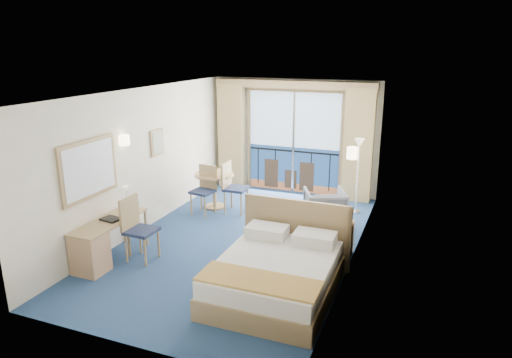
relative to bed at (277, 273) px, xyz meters
name	(u,v)px	position (x,y,z in m)	size (l,w,h in m)	color
floor	(241,241)	(-1.18, 1.46, -0.31)	(6.50, 6.50, 0.00)	navy
room_walls	(240,146)	(-1.18, 1.46, 1.47)	(4.04, 6.54, 2.72)	beige
balcony_door	(293,145)	(-1.19, 4.68, 0.83)	(2.36, 0.03, 2.52)	navy
curtain_left	(232,136)	(-2.73, 4.53, 0.97)	(0.65, 0.22, 2.55)	tan
curtain_right	(358,146)	(0.37, 4.53, 0.97)	(0.65, 0.22, 2.55)	tan
pelmet	(293,84)	(-1.18, 4.56, 2.27)	(3.80, 0.25, 0.18)	#A28258
mirror	(89,169)	(-3.15, -0.04, 1.24)	(0.05, 1.25, 0.95)	#A28258
wall_print	(157,143)	(-3.15, 1.91, 1.29)	(0.04, 0.42, 0.52)	#A28258
sconce_left	(124,140)	(-3.12, 0.86, 1.54)	(0.18, 0.18, 0.18)	#FFE4B2
sconce_right	(353,153)	(0.76, 1.31, 1.54)	(0.18, 0.18, 0.18)	#FFE4B2
bed	(277,273)	(0.00, 0.00, 0.00)	(1.76, 2.09, 1.10)	#A28258
nightstand	(338,239)	(0.57, 1.53, -0.01)	(0.46, 0.44, 0.60)	tan
phone	(342,219)	(0.61, 1.58, 0.34)	(0.18, 0.14, 0.08)	silver
armchair	(325,207)	(0.04, 2.85, 0.05)	(0.76, 0.78, 0.71)	#4A5059
floor_lamp	(359,157)	(0.51, 3.74, 0.91)	(0.22, 0.22, 1.60)	silver
desk	(94,247)	(-2.92, -0.36, 0.07)	(0.50, 1.46, 0.68)	#A28258
desk_chair	(136,225)	(-2.51, 0.20, 0.29)	(0.48, 0.47, 1.07)	#1E2746
folder	(111,219)	(-2.90, 0.07, 0.39)	(0.31, 0.24, 0.03)	black
desk_lamp	(126,193)	(-2.95, 0.57, 0.69)	(0.11, 0.11, 0.41)	silver
round_table	(214,182)	(-2.44, 2.94, 0.27)	(0.85, 0.85, 0.77)	#A28258
table_chair_a	(232,184)	(-1.98, 2.85, 0.30)	(0.48, 0.47, 1.08)	#1E2746
table_chair_b	(205,187)	(-2.47, 2.57, 0.27)	(0.50, 0.51, 1.02)	#1E2746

